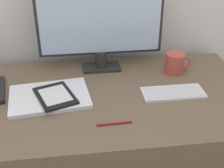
{
  "coord_description": "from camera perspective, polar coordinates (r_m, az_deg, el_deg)",
  "views": [
    {
      "loc": [
        -0.04,
        -0.99,
        1.42
      ],
      "look_at": [
        0.11,
        0.12,
        0.78
      ],
      "focal_mm": 50.0,
      "sensor_mm": 36.0,
      "label": 1
    }
  ],
  "objects": [
    {
      "name": "desk",
      "position": [
        1.55,
        -4.2,
        -13.52
      ],
      "size": [
        1.46,
        0.71,
        0.72
      ],
      "color": "brown",
      "rests_on": "ground_plane"
    },
    {
      "name": "monitor",
      "position": [
        1.46,
        -2.15,
        12.1
      ],
      "size": [
        0.59,
        0.11,
        0.48
      ],
      "color": "#262626",
      "rests_on": "desk"
    },
    {
      "name": "ereader",
      "position": [
        1.3,
        -10.34,
        -2.12
      ],
      "size": [
        0.2,
        0.23,
        0.01
      ],
      "color": "black",
      "rests_on": "laptop"
    },
    {
      "name": "coffee_mug",
      "position": [
        1.52,
        11.45,
        3.78
      ],
      "size": [
        0.13,
        0.09,
        0.1
      ],
      "color": "#B7473D",
      "rests_on": "desk"
    },
    {
      "name": "keyboard",
      "position": [
        1.36,
        11.1,
        -1.57
      ],
      "size": [
        0.26,
        0.11,
        0.01
      ],
      "color": "silver",
      "rests_on": "desk"
    },
    {
      "name": "laptop",
      "position": [
        1.33,
        -11.37,
        -2.3
      ],
      "size": [
        0.35,
        0.27,
        0.02
      ],
      "color": "silver",
      "rests_on": "desk"
    },
    {
      "name": "pen",
      "position": [
        1.16,
        0.44,
        -7.19
      ],
      "size": [
        0.13,
        0.01,
        0.01
      ],
      "color": "maroon",
      "rests_on": "desk"
    }
  ]
}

